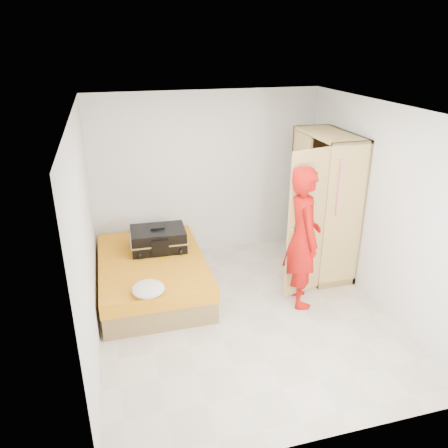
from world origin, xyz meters
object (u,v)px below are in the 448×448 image
object	(u,v)px
bed	(153,275)
suitcase	(158,239)
wardrobe	(322,209)
person	(303,238)
round_cushion	(148,289)

from	to	relation	value
bed	suitcase	bearing A→B (deg)	64.44
wardrobe	person	distance (m)	0.96
bed	round_cushion	size ratio (longest dim) A/B	5.20
bed	wardrobe	xyz separation A→B (m)	(2.50, -0.05, 0.75)
bed	person	distance (m)	2.14
bed	person	size ratio (longest dim) A/B	1.07
wardrobe	person	world-z (taller)	wardrobe
wardrobe	suitcase	size ratio (longest dim) A/B	2.63
person	suitcase	bearing A→B (deg)	65.81
suitcase	round_cushion	bearing A→B (deg)	-100.89
bed	suitcase	distance (m)	0.52
bed	suitcase	world-z (taller)	suitcase
bed	round_cushion	distance (m)	0.96
wardrobe	round_cushion	size ratio (longest dim) A/B	5.41
suitcase	round_cushion	distance (m)	1.22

